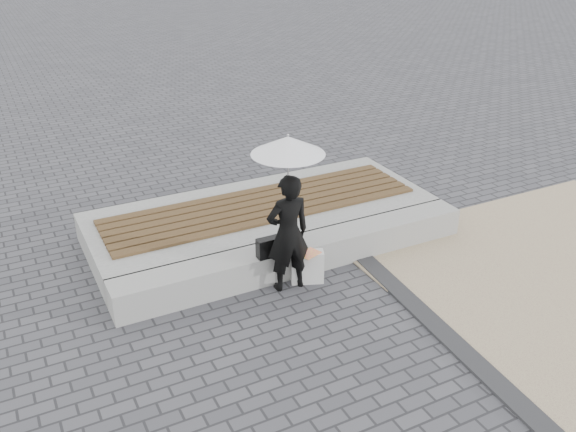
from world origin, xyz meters
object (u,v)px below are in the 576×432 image
at_px(parasol, 288,145).
at_px(canvas_tote, 307,267).
at_px(woman, 288,233).
at_px(seating_ledge, 300,255).
at_px(handbag, 271,247).

bearing_deg(parasol, canvas_tote, 0.50).
height_order(woman, canvas_tote, woman).
xyz_separation_m(seating_ledge, parasol, (-0.35, -0.34, 1.69)).
distance_m(seating_ledge, handbag, 0.62).
bearing_deg(woman, seating_ledge, -134.38).
xyz_separation_m(woman, handbag, (-0.15, 0.18, -0.24)).
relative_size(seating_ledge, canvas_tote, 11.56).
height_order(parasol, handbag, parasol).
bearing_deg(canvas_tote, woman, -157.68).
bearing_deg(canvas_tote, seating_ledge, 98.73).
xyz_separation_m(woman, canvas_tote, (0.28, 0.00, -0.55)).
bearing_deg(woman, parasol, 1.56).
relative_size(seating_ledge, handbag, 13.85).
distance_m(woman, canvas_tote, 0.61).
xyz_separation_m(seating_ledge, canvas_tote, (-0.08, -0.34, 0.02)).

